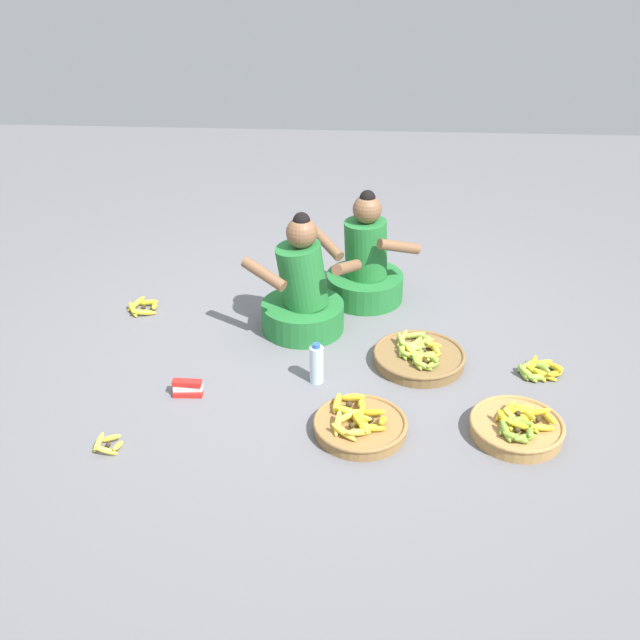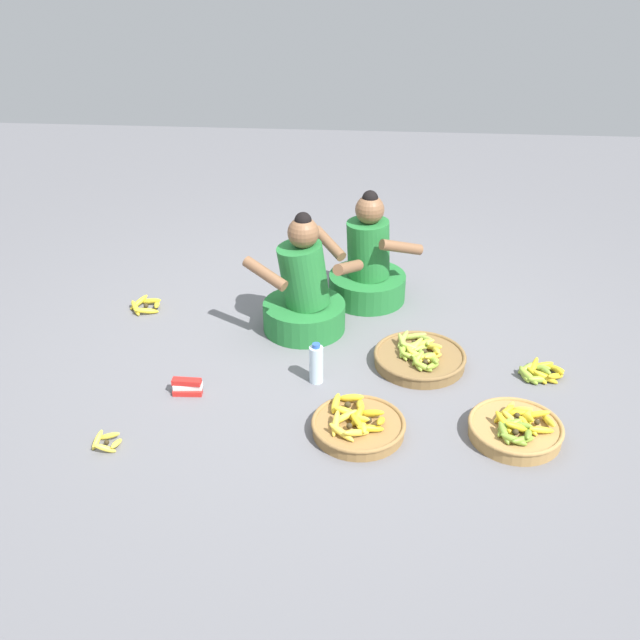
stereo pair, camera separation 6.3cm
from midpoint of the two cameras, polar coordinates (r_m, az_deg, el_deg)
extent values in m
plane|color=slate|center=(4.47, 0.61, -2.64)|extent=(10.00, 10.00, 0.00)
cylinder|color=#237233|center=(4.69, -0.84, 0.31)|extent=(0.52, 0.52, 0.18)
cylinder|color=#237233|center=(4.56, -0.87, 3.46)|extent=(0.38, 0.34, 0.43)
sphere|color=brown|center=(4.44, -0.89, 6.73)|extent=(0.19, 0.19, 0.19)
sphere|color=black|center=(4.41, -0.90, 7.64)|extent=(0.10, 0.10, 0.10)
cylinder|color=brown|center=(4.41, -3.83, 3.58)|extent=(0.30, 0.22, 0.16)
cylinder|color=brown|center=(4.48, 2.60, 4.05)|extent=(0.19, 0.31, 0.16)
cylinder|color=#237233|center=(5.06, 3.99, 2.56)|extent=(0.52, 0.52, 0.18)
cylinder|color=#237233|center=(4.94, 4.11, 5.47)|extent=(0.31, 0.29, 0.40)
sphere|color=brown|center=(4.83, 4.22, 8.47)|extent=(0.19, 0.19, 0.19)
sphere|color=black|center=(4.81, 4.26, 9.31)|extent=(0.10, 0.10, 0.10)
cylinder|color=brown|center=(4.82, 1.06, 5.92)|extent=(0.25, 0.28, 0.16)
cylinder|color=brown|center=(4.80, 6.64, 5.59)|extent=(0.30, 0.21, 0.16)
cylinder|color=olive|center=(3.84, 3.44, -8.27)|extent=(0.47, 0.47, 0.06)
torus|color=olive|center=(3.82, 3.45, -7.91)|extent=(0.49, 0.49, 0.02)
ellipsoid|color=gold|center=(3.78, 5.18, -7.75)|extent=(0.06, 0.15, 0.09)
ellipsoid|color=gold|center=(3.84, 4.44, -7.15)|extent=(0.15, 0.06, 0.07)
ellipsoid|color=gold|center=(3.81, 3.40, -7.34)|extent=(0.09, 0.14, 0.09)
ellipsoid|color=gold|center=(3.76, 3.49, -7.98)|extent=(0.12, 0.13, 0.08)
ellipsoid|color=gold|center=(3.75, 4.38, -8.31)|extent=(0.15, 0.06, 0.06)
sphere|color=#382D19|center=(3.80, 4.24, -7.70)|extent=(0.03, 0.03, 0.03)
ellipsoid|color=yellow|center=(3.89, 3.56, -6.49)|extent=(0.04, 0.15, 0.09)
ellipsoid|color=yellow|center=(3.94, 2.88, -5.99)|extent=(0.15, 0.07, 0.08)
ellipsoid|color=yellow|center=(3.90, 1.68, -6.42)|extent=(0.06, 0.15, 0.07)
ellipsoid|color=yellow|center=(3.84, 2.52, -7.05)|extent=(0.15, 0.05, 0.08)
sphere|color=#382D19|center=(3.89, 2.61, -6.53)|extent=(0.04, 0.04, 0.04)
ellipsoid|color=yellow|center=(3.76, 3.83, -8.12)|extent=(0.05, 0.16, 0.06)
ellipsoid|color=yellow|center=(3.79, 3.48, -7.58)|extent=(0.14, 0.13, 0.09)
ellipsoid|color=yellow|center=(3.80, 2.31, -7.49)|extent=(0.16, 0.10, 0.08)
ellipsoid|color=yellow|center=(3.76, 1.70, -7.95)|extent=(0.05, 0.16, 0.09)
ellipsoid|color=yellow|center=(3.71, 2.15, -8.64)|extent=(0.15, 0.11, 0.07)
ellipsoid|color=yellow|center=(3.71, 3.33, -8.64)|extent=(0.15, 0.12, 0.08)
sphere|color=#382D19|center=(3.76, 2.76, -8.14)|extent=(0.03, 0.03, 0.03)
cylinder|color=brown|center=(4.40, 8.07, -3.04)|extent=(0.53, 0.53, 0.07)
torus|color=brown|center=(4.38, 8.10, -2.68)|extent=(0.54, 0.54, 0.02)
ellipsoid|color=yellow|center=(4.37, 9.33, -2.32)|extent=(0.05, 0.16, 0.09)
ellipsoid|color=yellow|center=(4.41, 9.02, -2.01)|extent=(0.14, 0.13, 0.09)
ellipsoid|color=yellow|center=(4.42, 8.25, -1.88)|extent=(0.16, 0.06, 0.08)
ellipsoid|color=yellow|center=(4.39, 7.70, -2.03)|extent=(0.13, 0.15, 0.09)
ellipsoid|color=yellow|center=(4.33, 7.70, -2.68)|extent=(0.12, 0.15, 0.06)
ellipsoid|color=yellow|center=(4.30, 8.13, -2.81)|extent=(0.16, 0.09, 0.08)
ellipsoid|color=yellow|center=(4.32, 9.12, -2.74)|extent=(0.14, 0.14, 0.08)
sphere|color=#382D19|center=(4.36, 8.43, -2.41)|extent=(0.03, 0.03, 0.03)
ellipsoid|color=#9EB747|center=(4.45, 8.56, -1.65)|extent=(0.05, 0.16, 0.08)
ellipsoid|color=#9EB747|center=(4.49, 8.31, -1.38)|extent=(0.13, 0.14, 0.08)
ellipsoid|color=#9EB747|center=(4.51, 7.61, -1.24)|extent=(0.16, 0.04, 0.07)
ellipsoid|color=#9EB747|center=(4.46, 6.80, -1.49)|extent=(0.09, 0.16, 0.07)
ellipsoid|color=#9EB747|center=(4.42, 6.81, -1.77)|extent=(0.09, 0.16, 0.09)
ellipsoid|color=#9EB747|center=(4.38, 7.59, -2.14)|extent=(0.16, 0.05, 0.08)
ellipsoid|color=#9EB747|center=(4.41, 8.34, -2.11)|extent=(0.14, 0.14, 0.06)
sphere|color=#382D19|center=(4.45, 7.66, -1.72)|extent=(0.03, 0.03, 0.03)
ellipsoid|color=#8CAD38|center=(4.36, 8.13, -2.43)|extent=(0.05, 0.12, 0.06)
ellipsoid|color=#8CAD38|center=(4.39, 7.87, -2.26)|extent=(0.11, 0.10, 0.05)
ellipsoid|color=#8CAD38|center=(4.39, 7.23, -2.07)|extent=(0.12, 0.07, 0.08)
ellipsoid|color=#8CAD38|center=(4.36, 6.79, -2.39)|extent=(0.06, 0.12, 0.06)
ellipsoid|color=#8CAD38|center=(4.33, 6.82, -2.58)|extent=(0.07, 0.12, 0.06)
ellipsoid|color=#8CAD38|center=(4.31, 7.42, -2.80)|extent=(0.12, 0.04, 0.07)
ellipsoid|color=#8CAD38|center=(4.32, 7.96, -2.73)|extent=(0.11, 0.10, 0.07)
sphere|color=#382D19|center=(4.35, 7.46, -2.47)|extent=(0.03, 0.03, 0.03)
ellipsoid|color=#8CAD38|center=(4.28, 9.21, -3.14)|extent=(0.05, 0.12, 0.08)
ellipsoid|color=#8CAD38|center=(4.30, 9.02, -2.99)|extent=(0.10, 0.11, 0.07)
ellipsoid|color=#8CAD38|center=(4.31, 8.42, -2.81)|extent=(0.12, 0.05, 0.08)
ellipsoid|color=#8CAD38|center=(4.29, 7.97, -2.93)|extent=(0.10, 0.12, 0.08)
ellipsoid|color=#8CAD38|center=(4.25, 7.92, -3.35)|extent=(0.08, 0.12, 0.07)
ellipsoid|color=#8CAD38|center=(4.23, 8.37, -3.56)|extent=(0.12, 0.07, 0.07)
ellipsoid|color=#8CAD38|center=(4.25, 9.09, -3.50)|extent=(0.10, 0.11, 0.06)
sphere|color=#382D19|center=(4.27, 8.53, -3.22)|extent=(0.03, 0.03, 0.03)
cylinder|color=#A87F47|center=(3.94, 15.21, -8.25)|extent=(0.47, 0.47, 0.07)
torus|color=#A87F47|center=(3.91, 15.28, -7.83)|extent=(0.48, 0.48, 0.02)
ellipsoid|color=yellow|center=(3.94, 17.62, -7.43)|extent=(0.06, 0.14, 0.07)
ellipsoid|color=yellow|center=(3.97, 16.76, -6.97)|extent=(0.14, 0.05, 0.08)
ellipsoid|color=yellow|center=(3.93, 15.99, -7.21)|extent=(0.10, 0.13, 0.07)
ellipsoid|color=yellow|center=(3.88, 16.17, -7.83)|extent=(0.11, 0.13, 0.07)
ellipsoid|color=yellow|center=(3.88, 17.14, -8.09)|extent=(0.14, 0.06, 0.06)
sphere|color=#382D19|center=(3.92, 16.80, -7.54)|extent=(0.03, 0.03, 0.03)
ellipsoid|color=yellow|center=(3.94, 16.16, -7.16)|extent=(0.05, 0.13, 0.07)
ellipsoid|color=yellow|center=(3.98, 15.69, -6.67)|extent=(0.12, 0.09, 0.08)
ellipsoid|color=yellow|center=(3.95, 14.70, -6.76)|extent=(0.10, 0.12, 0.08)
ellipsoid|color=yellow|center=(3.90, 14.96, -7.40)|extent=(0.11, 0.11, 0.08)
ellipsoid|color=yellow|center=(3.90, 15.76, -7.56)|extent=(0.13, 0.08, 0.06)
sphere|color=#382D19|center=(3.94, 15.37, -7.10)|extent=(0.03, 0.03, 0.03)
ellipsoid|color=gold|center=(3.92, 16.10, -7.25)|extent=(0.07, 0.15, 0.10)
ellipsoid|color=gold|center=(3.95, 15.14, -6.92)|extent=(0.16, 0.05, 0.06)
ellipsoid|color=gold|center=(3.93, 14.42, -7.00)|extent=(0.14, 0.13, 0.08)
ellipsoid|color=gold|center=(3.86, 14.44, -7.69)|extent=(0.11, 0.15, 0.09)
ellipsoid|color=gold|center=(3.84, 15.46, -7.97)|extent=(0.15, 0.05, 0.09)
sphere|color=#382D19|center=(3.90, 15.17, -7.47)|extent=(0.03, 0.03, 0.03)
ellipsoid|color=olive|center=(3.82, 16.18, -8.43)|extent=(0.07, 0.14, 0.08)
ellipsoid|color=olive|center=(3.87, 15.52, -7.81)|extent=(0.14, 0.09, 0.07)
ellipsoid|color=olive|center=(3.86, 14.84, -7.79)|extent=(0.14, 0.08, 0.07)
ellipsoid|color=olive|center=(3.84, 14.44, -8.01)|extent=(0.10, 0.14, 0.07)
ellipsoid|color=olive|center=(3.80, 14.44, -8.41)|extent=(0.07, 0.14, 0.08)
ellipsoid|color=olive|center=(3.78, 15.15, -8.87)|extent=(0.14, 0.07, 0.06)
ellipsoid|color=olive|center=(3.79, 15.83, -8.85)|extent=(0.14, 0.10, 0.06)
sphere|color=#382D19|center=(3.82, 15.27, -8.32)|extent=(0.03, 0.03, 0.03)
ellipsoid|color=gold|center=(4.49, 18.16, -3.69)|extent=(0.07, 0.16, 0.08)
ellipsoid|color=gold|center=(4.51, 17.87, -3.52)|extent=(0.13, 0.14, 0.06)
ellipsoid|color=gold|center=(4.52, 16.99, -3.37)|extent=(0.16, 0.07, 0.06)
ellipsoid|color=gold|center=(4.47, 16.49, -3.52)|extent=(0.09, 0.16, 0.09)
ellipsoid|color=gold|center=(4.42, 16.73, -4.11)|extent=(0.12, 0.15, 0.06)
ellipsoid|color=gold|center=(4.40, 17.36, -4.21)|extent=(0.16, 0.06, 0.09)
ellipsoid|color=gold|center=(4.43, 18.07, -4.12)|extent=(0.14, 0.13, 0.09)
sphere|color=#382D19|center=(4.46, 17.34, -3.82)|extent=(0.03, 0.03, 0.03)
ellipsoid|color=#8CAD38|center=(4.45, 17.30, -3.79)|extent=(0.07, 0.15, 0.09)
ellipsoid|color=#8CAD38|center=(4.47, 16.94, -3.55)|extent=(0.14, 0.12, 0.08)
ellipsoid|color=#8CAD38|center=(4.46, 16.03, -3.57)|extent=(0.14, 0.11, 0.07)
ellipsoid|color=#8CAD38|center=(4.41, 15.84, -4.04)|extent=(0.07, 0.15, 0.06)
ellipsoid|color=#8CAD38|center=(4.38, 16.15, -4.17)|extent=(0.13, 0.12, 0.09)
ellipsoid|color=#8CAD38|center=(4.39, 16.90, -4.39)|extent=(0.14, 0.08, 0.06)
sphere|color=#382D19|center=(4.43, 16.57, -3.92)|extent=(0.04, 0.04, 0.04)
ellipsoid|color=yellow|center=(3.87, -14.94, -9.16)|extent=(0.04, 0.12, 0.06)
ellipsoid|color=yellow|center=(3.93, -15.47, -8.59)|extent=(0.12, 0.04, 0.06)
ellipsoid|color=yellow|center=(3.91, -16.31, -8.84)|extent=(0.05, 0.12, 0.07)
ellipsoid|color=yellow|center=(3.85, -15.78, -9.47)|extent=(0.12, 0.05, 0.08)
sphere|color=#382D19|center=(3.89, -15.64, -9.05)|extent=(0.03, 0.03, 0.03)
ellipsoid|color=yellow|center=(5.06, -12.09, 1.16)|extent=(0.07, 0.17, 0.08)
ellipsoid|color=yellow|center=(5.12, -12.58, 1.44)|extent=(0.17, 0.06, 0.06)
ellipsoid|color=yellow|center=(5.12, -13.41, 1.34)|extent=(0.12, 0.15, 0.08)
ellipsoid|color=yellow|center=(5.05, -13.66, 0.91)|extent=(0.12, 0.16, 0.07)
ellipsoid|color=yellow|center=(5.00, -12.86, 0.69)|extent=(0.17, 0.08, 0.07)
sphere|color=#382D19|center=(5.07, -12.89, 1.07)|extent=(0.03, 0.03, 0.03)
cylinder|color=silver|center=(4.17, 0.14, -3.45)|extent=(0.08, 0.08, 0.22)
cylinder|color=#2D59B7|center=(4.10, 0.14, -1.99)|extent=(0.04, 0.04, 0.02)
cube|color=red|center=(4.17, -9.72, -5.50)|extent=(0.16, 0.06, 0.03)
cube|color=white|center=(4.17, -9.70, -5.05)|extent=(0.16, 0.06, 0.03)
cube|color=red|center=(4.15, -9.80, -4.70)|extent=(0.16, 0.05, 0.03)
camera|label=1|loc=(0.03, -89.56, 0.25)|focal=41.60mm
camera|label=2|loc=(0.03, 90.44, -0.25)|focal=41.60mm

